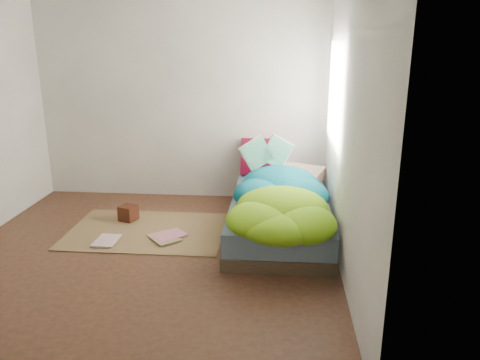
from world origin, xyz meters
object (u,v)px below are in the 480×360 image
(open_book, at_px, (267,144))
(floor_book_b, at_px, (163,233))
(bed, at_px, (280,214))
(floor_book_a, at_px, (96,240))
(pillow_magenta, at_px, (260,157))
(wooden_box, at_px, (128,213))

(open_book, xyz_separation_m, floor_book_b, (-1.02, -0.65, -0.80))
(bed, xyz_separation_m, floor_book_a, (-1.79, -0.49, -0.15))
(bed, relative_size, floor_book_b, 6.46)
(pillow_magenta, bearing_deg, floor_book_b, -127.49)
(floor_book_b, bearing_deg, open_book, 75.86)
(bed, bearing_deg, pillow_magenta, 106.20)
(wooden_box, height_order, floor_book_b, wooden_box)
(wooden_box, bearing_deg, open_book, 11.38)
(open_book, bearing_deg, pillow_magenta, 81.96)
(bed, height_order, wooden_box, bed)
(open_book, bearing_deg, floor_book_a, -171.83)
(floor_book_b, bearing_deg, pillow_magenta, 94.33)
(bed, xyz_separation_m, floor_book_b, (-1.18, -0.25, -0.14))
(bed, distance_m, floor_book_b, 1.21)
(open_book, distance_m, floor_book_a, 2.03)
(pillow_magenta, distance_m, wooden_box, 1.67)
(pillow_magenta, bearing_deg, bed, -71.98)
(wooden_box, bearing_deg, floor_book_b, -35.96)
(floor_book_a, bearing_deg, bed, 17.08)
(floor_book_a, distance_m, floor_book_b, 0.66)
(open_book, height_order, floor_book_b, open_book)
(bed, relative_size, floor_book_a, 6.69)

